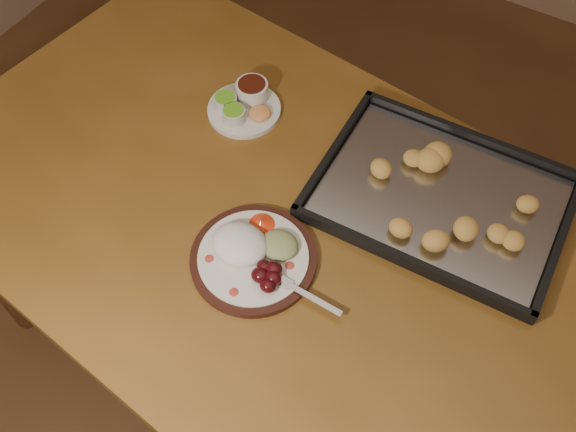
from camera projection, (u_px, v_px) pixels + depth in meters
The scene contains 5 objects.
ground at pixel (344, 426), 1.79m from camera, with size 4.00×4.00×0.00m, color brown.
dining_table at pixel (275, 240), 1.36m from camera, with size 1.60×1.08×0.75m.
dinner_plate at pixel (253, 253), 1.21m from camera, with size 0.32×0.24×0.06m.
condiment_saucer at pixel (244, 104), 1.42m from camera, with size 0.16×0.16×0.06m.
baking_tray at pixel (441, 196), 1.29m from camera, with size 0.51×0.38×0.05m.
Camera 1 is at (0.13, -0.52, 1.81)m, focal length 40.00 mm.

